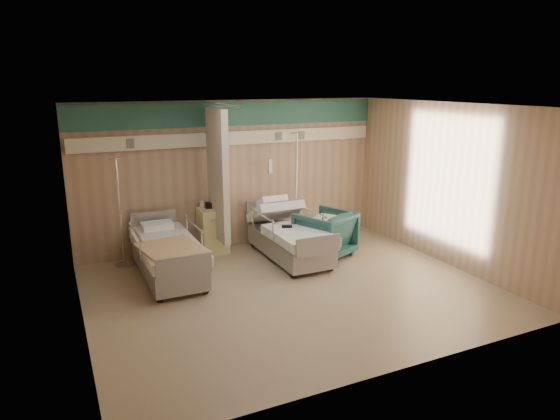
% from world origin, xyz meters
% --- Properties ---
extents(ground, '(6.00, 5.00, 0.00)m').
position_xyz_m(ground, '(0.00, 0.00, 0.00)').
color(ground, tan).
rests_on(ground, ground).
extents(room_walls, '(6.04, 5.04, 2.82)m').
position_xyz_m(room_walls, '(-0.03, 0.25, 1.86)').
color(room_walls, tan).
rests_on(room_walls, ground).
extents(bed_right, '(1.00, 2.16, 0.63)m').
position_xyz_m(bed_right, '(0.60, 1.30, 0.32)').
color(bed_right, white).
rests_on(bed_right, ground).
extents(bed_left, '(1.00, 2.16, 0.63)m').
position_xyz_m(bed_left, '(-1.60, 1.30, 0.32)').
color(bed_left, white).
rests_on(bed_left, ground).
extents(bedside_cabinet, '(0.50, 0.48, 0.85)m').
position_xyz_m(bedside_cabinet, '(-0.55, 2.20, 0.42)').
color(bedside_cabinet, '#F1E897').
rests_on(bedside_cabinet, ground).
extents(visitor_armchair, '(1.20, 1.21, 0.84)m').
position_xyz_m(visitor_armchair, '(1.25, 1.14, 0.42)').
color(visitor_armchair, '#1F4D4D').
rests_on(visitor_armchair, ground).
extents(waffle_blanket, '(0.77, 0.75, 0.07)m').
position_xyz_m(waffle_blanket, '(1.25, 1.08, 0.88)').
color(waffle_blanket, silver).
rests_on(waffle_blanket, visitor_armchair).
extents(iv_stand_right, '(0.39, 0.39, 2.20)m').
position_xyz_m(iv_stand_right, '(1.10, 2.02, 0.45)').
color(iv_stand_right, silver).
rests_on(iv_stand_right, ground).
extents(iv_stand_left, '(0.34, 0.34, 1.90)m').
position_xyz_m(iv_stand_left, '(-2.19, 2.18, 0.39)').
color(iv_stand_left, silver).
rests_on(iv_stand_left, ground).
extents(call_remote, '(0.20, 0.14, 0.04)m').
position_xyz_m(call_remote, '(0.49, 1.17, 0.65)').
color(call_remote, black).
rests_on(call_remote, bed_right).
extents(tan_blanket, '(1.02, 1.20, 0.04)m').
position_xyz_m(tan_blanket, '(-1.63, 0.84, 0.65)').
color(tan_blanket, tan).
rests_on(tan_blanket, bed_left).
extents(toiletry_bag, '(0.22, 0.17, 0.11)m').
position_xyz_m(toiletry_bag, '(-0.56, 2.25, 0.90)').
color(toiletry_bag, black).
rests_on(toiletry_bag, bedside_cabinet).
extents(white_cup, '(0.12, 0.12, 0.14)m').
position_xyz_m(white_cup, '(-0.70, 2.34, 0.92)').
color(white_cup, white).
rests_on(white_cup, bedside_cabinet).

